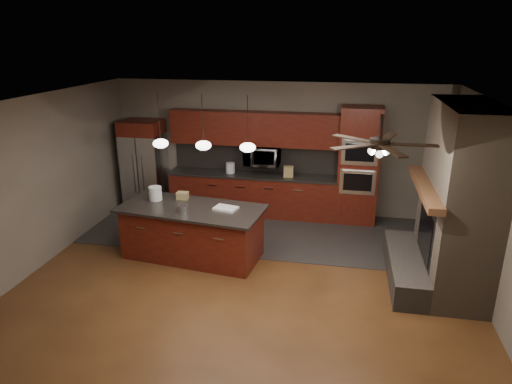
% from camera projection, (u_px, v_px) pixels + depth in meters
% --- Properties ---
extents(ground, '(7.00, 7.00, 0.00)m').
position_uv_depth(ground, '(249.00, 276.00, 7.37)').
color(ground, brown).
rests_on(ground, ground).
extents(ceiling, '(7.00, 6.00, 0.02)m').
position_uv_depth(ceiling, '(248.00, 101.00, 6.46)').
color(ceiling, white).
rests_on(ceiling, back_wall).
extents(back_wall, '(7.00, 0.02, 2.80)m').
position_uv_depth(back_wall, '(277.00, 149.00, 9.70)').
color(back_wall, '#73665C').
rests_on(back_wall, ground).
extents(right_wall, '(0.02, 6.00, 2.80)m').
position_uv_depth(right_wall, '(496.00, 210.00, 6.29)').
color(right_wall, '#73665C').
rests_on(right_wall, ground).
extents(left_wall, '(0.02, 6.00, 2.80)m').
position_uv_depth(left_wall, '(41.00, 181.00, 7.54)').
color(left_wall, '#73665C').
rests_on(left_wall, ground).
extents(slate_tile_patch, '(7.00, 2.40, 0.01)m').
position_uv_depth(slate_tile_patch, '(267.00, 231.00, 9.04)').
color(slate_tile_patch, '#2D2A28').
rests_on(slate_tile_patch, ground).
extents(fireplace_column, '(1.30, 2.10, 2.80)m').
position_uv_depth(fireplace_column, '(453.00, 205.00, 6.77)').
color(fireplace_column, '#6C5E4D').
rests_on(fireplace_column, ground).
extents(back_cabinetry, '(3.59, 0.64, 2.20)m').
position_uv_depth(back_cabinetry, '(253.00, 174.00, 9.71)').
color(back_cabinetry, '#5E2111').
rests_on(back_cabinetry, ground).
extents(oven_tower, '(0.80, 0.63, 2.38)m').
position_uv_depth(oven_tower, '(358.00, 166.00, 9.18)').
color(oven_tower, '#5E2111').
rests_on(oven_tower, ground).
extents(microwave, '(0.73, 0.41, 0.50)m').
position_uv_depth(microwave, '(262.00, 155.00, 9.55)').
color(microwave, silver).
rests_on(microwave, back_cabinetry).
extents(refrigerator, '(0.84, 0.75, 1.97)m').
position_uv_depth(refrigerator, '(145.00, 165.00, 9.99)').
color(refrigerator, silver).
rests_on(refrigerator, ground).
extents(kitchen_island, '(2.57, 1.42, 0.92)m').
position_uv_depth(kitchen_island, '(192.00, 232.00, 7.89)').
color(kitchen_island, '#5E2111').
rests_on(kitchen_island, ground).
extents(white_bucket, '(0.27, 0.27, 0.24)m').
position_uv_depth(white_bucket, '(155.00, 193.00, 8.05)').
color(white_bucket, white).
rests_on(white_bucket, kitchen_island).
extents(paint_can, '(0.22, 0.22, 0.12)m').
position_uv_depth(paint_can, '(183.00, 209.00, 7.51)').
color(paint_can, '#A0A0A5').
rests_on(paint_can, kitchen_island).
extents(paint_tray, '(0.43, 0.34, 0.04)m').
position_uv_depth(paint_tray, '(226.00, 208.00, 7.64)').
color(paint_tray, silver).
rests_on(paint_tray, kitchen_island).
extents(cardboard_box, '(0.21, 0.16, 0.13)m').
position_uv_depth(cardboard_box, '(183.00, 196.00, 8.11)').
color(cardboard_box, '#967D4D').
rests_on(cardboard_box, kitchen_island).
extents(counter_bucket, '(0.23, 0.23, 0.22)m').
position_uv_depth(counter_bucket, '(230.00, 168.00, 9.72)').
color(counter_bucket, white).
rests_on(counter_bucket, back_cabinetry).
extents(counter_box, '(0.22, 0.18, 0.22)m').
position_uv_depth(counter_box, '(288.00, 172.00, 9.45)').
color(counter_box, tan).
rests_on(counter_box, back_cabinetry).
extents(pendant_left, '(0.26, 0.26, 0.92)m').
position_uv_depth(pendant_left, '(161.00, 143.00, 7.67)').
color(pendant_left, black).
rests_on(pendant_left, ceiling).
extents(pendant_center, '(0.26, 0.26, 0.92)m').
position_uv_depth(pendant_center, '(203.00, 145.00, 7.54)').
color(pendant_center, black).
rests_on(pendant_center, ceiling).
extents(pendant_right, '(0.26, 0.26, 0.92)m').
position_uv_depth(pendant_right, '(248.00, 147.00, 7.41)').
color(pendant_right, black).
rests_on(pendant_right, ceiling).
extents(ceiling_fan, '(1.27, 1.33, 0.41)m').
position_uv_depth(ceiling_fan, '(380.00, 143.00, 5.50)').
color(ceiling_fan, black).
rests_on(ceiling_fan, ceiling).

